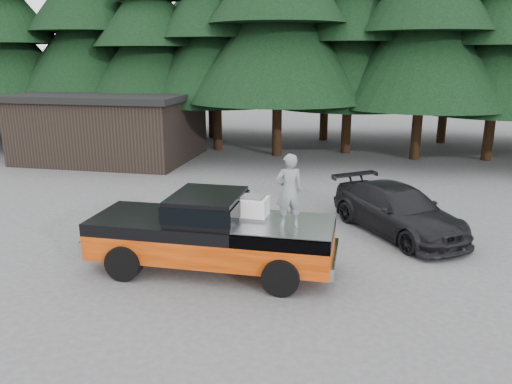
% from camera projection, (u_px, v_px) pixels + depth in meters
% --- Properties ---
extents(ground, '(120.00, 120.00, 0.00)m').
position_uv_depth(ground, '(217.00, 267.00, 12.36)').
color(ground, '#48484A').
rests_on(ground, ground).
extents(pickup_truck, '(6.00, 2.04, 1.33)m').
position_uv_depth(pickup_truck, '(212.00, 244.00, 12.07)').
color(pickup_truck, '#E8500F').
rests_on(pickup_truck, ground).
extents(truck_cab, '(1.66, 1.90, 0.59)m').
position_uv_depth(truck_cab, '(207.00, 206.00, 11.84)').
color(truck_cab, black).
rests_on(truck_cab, pickup_truck).
extents(air_compressor, '(0.72, 0.61, 0.47)m').
position_uv_depth(air_compressor, '(253.00, 208.00, 11.86)').
color(air_compressor, white).
rests_on(air_compressor, pickup_truck).
extents(man_on_bed, '(0.72, 0.61, 1.69)m').
position_uv_depth(man_on_bed, '(289.00, 191.00, 11.05)').
color(man_on_bed, slate).
rests_on(man_on_bed, pickup_truck).
extents(parked_car, '(4.38, 5.02, 1.39)m').
position_uv_depth(parked_car, '(398.00, 210.00, 14.62)').
color(parked_car, black).
rests_on(parked_car, ground).
extents(utility_building, '(8.40, 6.40, 3.30)m').
position_uv_depth(utility_building, '(112.00, 126.00, 25.04)').
color(utility_building, black).
rests_on(utility_building, ground).
extents(treeline, '(60.15, 16.05, 17.50)m').
position_uv_depth(treeline, '(313.00, 4.00, 26.45)').
color(treeline, black).
rests_on(treeline, ground).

